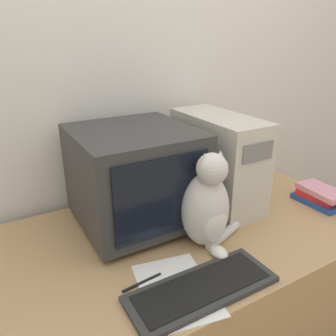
{
  "coord_description": "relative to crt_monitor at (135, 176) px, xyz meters",
  "views": [
    {
      "loc": [
        -0.64,
        -0.51,
        1.47
      ],
      "look_at": [
        -0.09,
        0.45,
        1.02
      ],
      "focal_mm": 35.0,
      "sensor_mm": 36.0,
      "label": 1
    }
  ],
  "objects": [
    {
      "name": "wall_back",
      "position": [
        0.17,
        0.32,
        0.29
      ],
      "size": [
        7.0,
        0.05,
        2.5
      ],
      "color": "silver",
      "rests_on": "ground_plane"
    },
    {
      "name": "desk",
      "position": [
        0.17,
        -0.16,
        -0.58
      ],
      "size": [
        1.5,
        0.83,
        0.75
      ],
      "color": "tan",
      "rests_on": "ground_plane"
    },
    {
      "name": "crt_monitor",
      "position": [
        0.0,
        0.0,
        0.0
      ],
      "size": [
        0.44,
        0.46,
        0.39
      ],
      "color": "#333333",
      "rests_on": "desk"
    },
    {
      "name": "computer_tower",
      "position": [
        0.39,
        -0.02,
        -0.0
      ],
      "size": [
        0.21,
        0.48,
        0.4
      ],
      "color": "beige",
      "rests_on": "desk"
    },
    {
      "name": "keyboard",
      "position": [
        -0.0,
        -0.47,
        -0.19
      ],
      "size": [
        0.47,
        0.17,
        0.02
      ],
      "color": "#2D2D2D",
      "rests_on": "desk"
    },
    {
      "name": "cat",
      "position": [
        0.15,
        -0.27,
        -0.05
      ],
      "size": [
        0.26,
        0.22,
        0.37
      ],
      "rotation": [
        0.0,
        0.0,
        -0.04
      ],
      "color": "silver",
      "rests_on": "desk"
    },
    {
      "name": "book_stack",
      "position": [
        0.79,
        -0.28,
        -0.16
      ],
      "size": [
        0.13,
        0.22,
        0.08
      ],
      "color": "#234793",
      "rests_on": "desk"
    },
    {
      "name": "pen",
      "position": [
        -0.14,
        -0.35,
        -0.2
      ],
      "size": [
        0.14,
        0.02,
        0.01
      ],
      "color": "black",
      "rests_on": "desk"
    },
    {
      "name": "paper_sheet",
      "position": [
        -0.06,
        -0.42,
        -0.2
      ],
      "size": [
        0.26,
        0.33,
        0.0
      ],
      "color": "white",
      "rests_on": "desk"
    }
  ]
}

